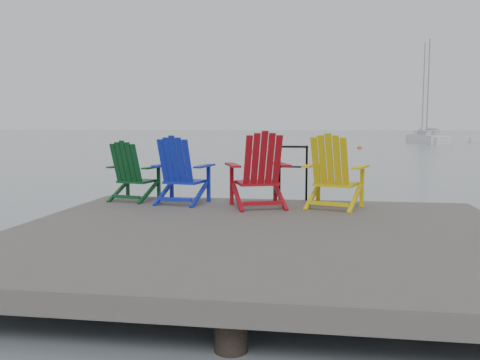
# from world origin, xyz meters

# --- Properties ---
(ground) EXTENTS (400.00, 400.00, 0.00)m
(ground) POSITION_xyz_m (0.00, 0.00, 0.00)
(ground) COLOR gray
(ground) RESTS_ON ground
(dock) EXTENTS (6.00, 5.00, 1.40)m
(dock) POSITION_xyz_m (0.00, 0.00, 0.35)
(dock) COLOR #2D2A28
(dock) RESTS_ON ground
(handrail) EXTENTS (0.48, 0.04, 0.90)m
(handrail) POSITION_xyz_m (0.25, 2.45, 1.04)
(handrail) COLOR black
(handrail) RESTS_ON dock
(chair_green) EXTENTS (0.87, 0.82, 0.96)m
(chair_green) POSITION_xyz_m (-2.33, 1.98, 0.98)
(chair_green) COLOR #0A3B19
(chair_green) RESTS_ON dock
(chair_blue) EXTENTS (0.92, 0.87, 1.04)m
(chair_blue) POSITION_xyz_m (-1.46, 1.77, 1.02)
(chair_blue) COLOR #1020A6
(chair_blue) RESTS_ON dock
(chair_red) EXTENTS (1.06, 1.01, 1.11)m
(chair_red) POSITION_xyz_m (-0.21, 1.56, 1.06)
(chair_red) COLOR maroon
(chair_red) RESTS_ON dock
(chair_yellow) EXTENTS (1.02, 0.97, 1.08)m
(chair_yellow) POSITION_xyz_m (0.88, 1.66, 1.05)
(chair_yellow) COLOR gold
(chair_yellow) RESTS_ON dock
(sailboat_near) EXTENTS (2.97, 7.74, 10.53)m
(sailboat_near) POSITION_xyz_m (11.55, 46.96, 0.36)
(sailboat_near) COLOR silver
(sailboat_near) RESTS_ON ground
(sailboat_mid) EXTENTS (4.24, 8.38, 11.24)m
(sailboat_mid) POSITION_xyz_m (12.25, 53.66, 0.36)
(sailboat_mid) COLOR silver
(sailboat_mid) RESTS_ON ground
(buoy_b) EXTENTS (0.40, 0.40, 0.40)m
(buoy_b) POSITION_xyz_m (-3.61, 27.09, 0.00)
(buoy_b) COLOR red
(buoy_b) RESTS_ON ground
(buoy_d) EXTENTS (0.36, 0.36, 0.36)m
(buoy_d) POSITION_xyz_m (3.86, 33.56, 0.00)
(buoy_d) COLOR red
(buoy_d) RESTS_ON ground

